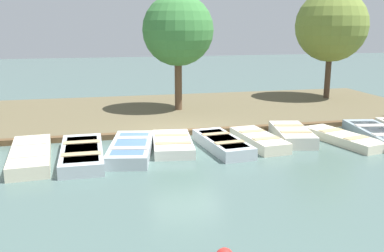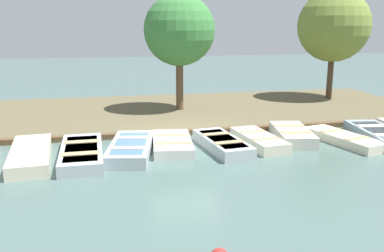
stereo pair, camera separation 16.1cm
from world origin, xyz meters
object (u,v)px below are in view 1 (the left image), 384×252
(rowboat_4, at_px, (131,148))
(rowboat_10, at_px, (380,134))
(park_tree_left, at_px, (178,31))
(rowboat_2, at_px, (31,155))
(rowboat_8, at_px, (292,134))
(rowboat_5, at_px, (172,144))
(rowboat_9, at_px, (343,138))
(rowboat_6, at_px, (222,143))
(rowboat_3, at_px, (82,153))
(rowboat_7, at_px, (259,140))
(park_tree_center, at_px, (331,26))

(rowboat_4, relative_size, rowboat_10, 0.91)
(rowboat_10, distance_m, park_tree_left, 9.27)
(rowboat_2, xyz_separation_m, rowboat_8, (-0.50, 8.68, 0.02))
(rowboat_5, bearing_deg, rowboat_9, 90.83)
(rowboat_5, relative_size, rowboat_6, 0.92)
(rowboat_5, height_order, rowboat_8, rowboat_8)
(rowboat_6, bearing_deg, rowboat_8, 94.43)
(rowboat_2, bearing_deg, rowboat_10, 84.99)
(rowboat_6, bearing_deg, park_tree_left, 176.46)
(park_tree_left, bearing_deg, rowboat_3, -34.53)
(rowboat_10, bearing_deg, rowboat_4, -81.85)
(rowboat_7, height_order, park_tree_left, park_tree_left)
(rowboat_3, xyz_separation_m, park_tree_left, (-6.05, 4.16, 3.53))
(park_tree_center, bearing_deg, rowboat_4, -56.35)
(rowboat_4, bearing_deg, rowboat_5, 116.49)
(rowboat_4, relative_size, rowboat_9, 1.05)
(rowboat_5, height_order, rowboat_9, rowboat_5)
(park_tree_left, height_order, park_tree_center, park_tree_center)
(rowboat_2, distance_m, rowboat_7, 7.31)
(rowboat_7, relative_size, park_tree_center, 0.48)
(rowboat_9, bearing_deg, rowboat_7, -110.52)
(rowboat_3, bearing_deg, rowboat_5, 100.34)
(park_tree_center, bearing_deg, rowboat_9, -25.96)
(rowboat_5, height_order, rowboat_7, rowboat_7)
(park_tree_left, relative_size, park_tree_center, 0.92)
(rowboat_5, xyz_separation_m, rowboat_8, (-0.08, 4.30, 0.05))
(rowboat_2, relative_size, rowboat_10, 0.97)
(rowboat_6, xyz_separation_m, rowboat_9, (0.16, 4.31, -0.04))
(rowboat_9, bearing_deg, rowboat_10, 81.31)
(rowboat_2, distance_m, rowboat_5, 4.40)
(rowboat_4, xyz_separation_m, rowboat_10, (0.08, 8.82, -0.03))
(rowboat_9, distance_m, rowboat_10, 1.54)
(rowboat_2, bearing_deg, park_tree_left, 131.49)
(rowboat_2, xyz_separation_m, rowboat_9, (0.18, 10.27, -0.04))
(rowboat_2, distance_m, rowboat_3, 1.50)
(rowboat_5, bearing_deg, rowboat_6, 81.10)
(rowboat_3, distance_m, rowboat_7, 5.82)
(rowboat_4, height_order, rowboat_10, rowboat_4)
(rowboat_4, relative_size, park_tree_center, 0.58)
(rowboat_8, bearing_deg, rowboat_2, -75.58)
(rowboat_4, bearing_deg, rowboat_8, 105.66)
(rowboat_2, height_order, rowboat_3, rowboat_2)
(rowboat_7, relative_size, park_tree_left, 0.52)
(rowboat_9, bearing_deg, park_tree_center, 140.42)
(rowboat_6, distance_m, rowboat_7, 1.36)
(rowboat_7, height_order, rowboat_10, rowboat_7)
(rowboat_3, relative_size, rowboat_9, 1.08)
(rowboat_9, height_order, park_tree_center, park_tree_center)
(rowboat_6, height_order, rowboat_9, rowboat_6)
(rowboat_10, relative_size, park_tree_left, 0.69)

